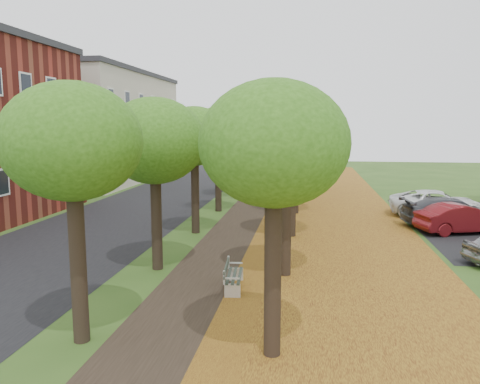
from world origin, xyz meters
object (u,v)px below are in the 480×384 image
(bench, at_px, (232,276))
(car_red, at_px, (461,218))
(car_grey, at_px, (453,213))
(car_white, at_px, (438,203))

(bench, xyz_separation_m, car_red, (10.05, 9.64, 0.29))
(car_red, height_order, car_grey, car_grey)
(car_red, bearing_deg, bench, 115.91)
(bench, bearing_deg, car_white, -40.75)
(car_white, bearing_deg, bench, 149.91)
(car_red, distance_m, car_grey, 1.46)
(bench, xyz_separation_m, car_white, (10.05, 14.03, 0.32))
(car_red, xyz_separation_m, car_white, (0.00, 4.39, 0.03))
(bench, height_order, car_white, car_white)
(car_grey, height_order, car_white, car_white)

